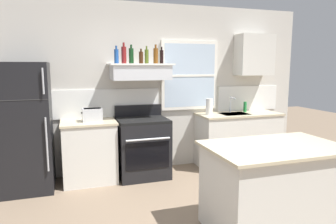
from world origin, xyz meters
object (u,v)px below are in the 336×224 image
object	(u,v)px
toaster	(92,114)
bottle_dark_green_wine	(131,56)
bottle_brown_stout	(141,57)
bottle_amber_wine	(156,56)
paper_towel_roll	(209,107)
bottle_blue_liqueur	(116,56)
bottle_red_label_wine	(124,55)
kitchen_island	(273,188)
bottle_olive_oil_square	(147,56)
refrigerator	(24,128)
stove_range	(143,147)
bottle_balsamic_dark	(162,57)
dish_soap_bottle	(245,107)

from	to	relation	value
toaster	bottle_dark_green_wine	xyz separation A→B (m)	(0.61, 0.12, 0.86)
bottle_dark_green_wine	bottle_brown_stout	world-z (taller)	bottle_dark_green_wine
bottle_amber_wine	paper_towel_roll	xyz separation A→B (m)	(0.91, -0.02, -0.82)
bottle_blue_liqueur	bottle_red_label_wine	distance (m)	0.13
kitchen_island	bottle_olive_oil_square	bearing A→B (deg)	111.35
refrigerator	stove_range	size ratio (longest dim) A/B	1.61
bottle_blue_liqueur	bottle_balsamic_dark	world-z (taller)	bottle_blue_liqueur
bottle_red_label_wine	bottle_brown_stout	size ratio (longest dim) A/B	1.42
toaster	bottle_olive_oil_square	bearing A→B (deg)	6.94
dish_soap_bottle	bottle_balsamic_dark	bearing A→B (deg)	-179.10
paper_towel_roll	kitchen_island	world-z (taller)	paper_towel_roll
bottle_red_label_wine	toaster	bearing A→B (deg)	-166.02
bottle_olive_oil_square	kitchen_island	size ratio (longest dim) A/B	0.19
bottle_brown_stout	paper_towel_roll	size ratio (longest dim) A/B	0.81
bottle_red_label_wine	bottle_brown_stout	world-z (taller)	bottle_red_label_wine
bottle_red_label_wine	bottle_amber_wine	bearing A→B (deg)	-10.73
bottle_balsamic_dark	toaster	bearing A→B (deg)	-175.11
toaster	bottle_brown_stout	world-z (taller)	bottle_brown_stout
paper_towel_roll	kitchen_island	distance (m)	2.10
kitchen_island	bottle_brown_stout	bearing A→B (deg)	114.76
bottle_red_label_wine	kitchen_island	xyz separation A→B (m)	(1.17, -2.12, -1.42)
stove_range	dish_soap_bottle	world-z (taller)	same
bottle_red_label_wine	bottle_amber_wine	world-z (taller)	bottle_red_label_wine
paper_towel_roll	dish_soap_bottle	size ratio (longest dim) A/B	1.50
bottle_amber_wine	bottle_dark_green_wine	bearing A→B (deg)	167.07
bottle_brown_stout	bottle_balsamic_dark	size ratio (longest dim) A/B	0.85
bottle_brown_stout	bottle_olive_oil_square	xyz separation A→B (m)	(0.11, 0.09, 0.02)
bottle_dark_green_wine	bottle_amber_wine	world-z (taller)	bottle_amber_wine
toaster	bottle_balsamic_dark	bearing A→B (deg)	4.89
bottle_blue_liqueur	bottle_olive_oil_square	distance (m)	0.47
refrigerator	bottle_olive_oil_square	size ratio (longest dim) A/B	6.60
bottle_dark_green_wine	bottle_amber_wine	bearing A→B (deg)	-12.93
bottle_blue_liqueur	dish_soap_bottle	bearing A→B (deg)	0.75
bottle_balsamic_dark	dish_soap_bottle	size ratio (longest dim) A/B	1.43
bottle_balsamic_dark	bottle_brown_stout	bearing A→B (deg)	-167.70
bottle_brown_stout	bottle_balsamic_dark	world-z (taller)	bottle_balsamic_dark
bottle_amber_wine	bottle_blue_liqueur	bearing A→B (deg)	174.94
kitchen_island	bottle_dark_green_wine	bearing A→B (deg)	116.56
stove_range	bottle_red_label_wine	xyz separation A→B (m)	(-0.24, 0.15, 1.41)
bottle_olive_oil_square	bottle_balsamic_dark	xyz separation A→B (m)	(0.24, -0.01, -0.00)
stove_range	paper_towel_roll	xyz separation A→B (m)	(1.14, 0.04, 0.58)
toaster	stove_range	xyz separation A→B (m)	(0.74, -0.02, -0.54)
refrigerator	bottle_amber_wine	world-z (taller)	bottle_amber_wine
bottle_blue_liqueur	toaster	bearing A→B (deg)	-167.14
stove_range	bottle_red_label_wine	distance (m)	1.44
toaster	paper_towel_roll	world-z (taller)	paper_towel_roll
stove_range	bottle_olive_oil_square	world-z (taller)	bottle_olive_oil_square
refrigerator	bottle_blue_liqueur	size ratio (longest dim) A/B	6.75
stove_range	bottle_balsamic_dark	distance (m)	1.44
bottle_balsamic_dark	bottle_red_label_wine	bearing A→B (deg)	176.86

